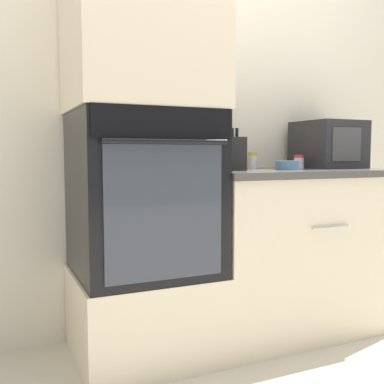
% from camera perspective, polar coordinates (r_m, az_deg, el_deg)
% --- Properties ---
extents(ground_plane, '(12.00, 12.00, 0.00)m').
position_cam_1_polar(ground_plane, '(2.17, 5.26, -21.42)').
color(ground_plane, beige).
extents(wall_back, '(8.00, 0.05, 2.50)m').
position_cam_1_polar(wall_back, '(2.53, -1.65, 11.40)').
color(wall_back, beige).
rests_on(wall_back, ground_plane).
extents(oven_cabinet_base, '(0.64, 0.60, 0.41)m').
position_cam_1_polar(oven_cabinet_base, '(2.23, -6.15, -15.07)').
color(oven_cabinet_base, beige).
rests_on(oven_cabinet_base, ground_plane).
extents(wall_oven, '(0.62, 0.64, 0.75)m').
position_cam_1_polar(wall_oven, '(2.10, -6.27, -0.13)').
color(wall_oven, black).
rests_on(wall_oven, oven_cabinet_base).
extents(oven_cabinet_upper, '(0.64, 0.60, 0.85)m').
position_cam_1_polar(oven_cabinet_upper, '(2.18, -6.51, 21.22)').
color(oven_cabinet_upper, beige).
rests_on(oven_cabinet_upper, wall_oven).
extents(counter_unit, '(1.07, 0.63, 0.88)m').
position_cam_1_polar(counter_unit, '(2.54, 12.42, -7.08)').
color(counter_unit, beige).
rests_on(counter_unit, ground_plane).
extents(microwave, '(0.32, 0.35, 0.27)m').
position_cam_1_polar(microwave, '(2.76, 16.88, 5.76)').
color(microwave, '#232326').
rests_on(microwave, counter_unit).
extents(knife_block, '(0.10, 0.12, 0.21)m').
position_cam_1_polar(knife_block, '(2.26, 5.12, 4.89)').
color(knife_block, black).
rests_on(knife_block, counter_unit).
extents(bowl, '(0.13, 0.13, 0.05)m').
position_cam_1_polar(bowl, '(2.42, 12.01, 3.35)').
color(bowl, '#517599').
rests_on(bowl, counter_unit).
extents(condiment_jar_near, '(0.06, 0.06, 0.08)m').
position_cam_1_polar(condiment_jar_near, '(2.60, 13.42, 3.74)').
color(condiment_jar_near, silver).
rests_on(condiment_jar_near, counter_unit).
extents(condiment_jar_mid, '(0.06, 0.06, 0.09)m').
position_cam_1_polar(condiment_jar_mid, '(2.54, 7.68, 3.95)').
color(condiment_jar_mid, silver).
rests_on(condiment_jar_mid, counter_unit).
extents(condiment_jar_far, '(0.06, 0.06, 0.07)m').
position_cam_1_polar(condiment_jar_far, '(2.47, 0.43, 3.71)').
color(condiment_jar_far, silver).
rests_on(condiment_jar_far, counter_unit).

